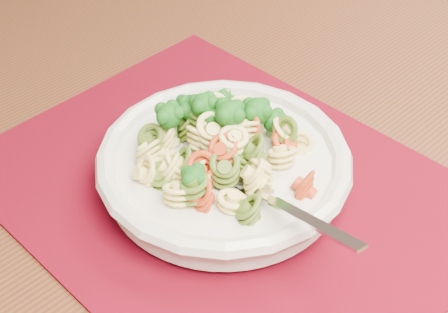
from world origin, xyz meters
The scene contains 5 objects.
dining_table centered at (-0.36, 0.10, 0.61)m, with size 1.44×1.07×0.71m.
placemat centered at (-0.41, -0.05, 0.71)m, with size 0.47×0.36×0.00m, color #5A0313.
pasta_bowl centered at (-0.41, -0.05, 0.74)m, with size 0.25×0.25×0.05m.
pasta_broccoli_heap centered at (-0.41, -0.05, 0.76)m, with size 0.21×0.21×0.06m, color #EFDF76, non-canonical shape.
fork centered at (-0.36, -0.07, 0.76)m, with size 0.19×0.02×0.01m, color silver, non-canonical shape.
Camera 1 is at (-0.15, -0.41, 1.15)m, focal length 50.00 mm.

